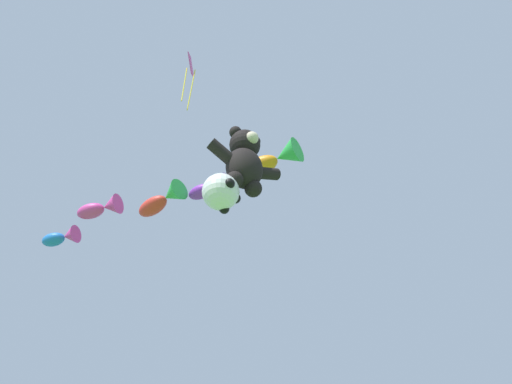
# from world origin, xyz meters

# --- Properties ---
(teddy_bear_kite) EXTENTS (2.20, 0.97, 2.24)m
(teddy_bear_kite) POSITION_xyz_m (-1.20, 5.40, 12.43)
(teddy_bear_kite) COLOR black
(soccer_ball_kite) EXTENTS (1.03, 1.03, 0.95)m
(soccer_ball_kite) POSITION_xyz_m (-1.71, 5.65, 11.21)
(soccer_ball_kite) COLOR white
(fish_kite_tangerine) EXTENTS (1.59, 2.26, 0.85)m
(fish_kite_tangerine) POSITION_xyz_m (0.74, 6.85, 14.88)
(fish_kite_tangerine) COLOR orange
(fish_kite_violet) EXTENTS (1.22, 1.58, 0.65)m
(fish_kite_violet) POSITION_xyz_m (-0.37, 8.94, 14.77)
(fish_kite_violet) COLOR purple
(fish_kite_crimson) EXTENTS (1.24, 2.08, 0.78)m
(fish_kite_crimson) POSITION_xyz_m (-1.44, 10.38, 14.80)
(fish_kite_crimson) COLOR red
(fish_kite_magenta) EXTENTS (1.57, 1.79, 0.77)m
(fish_kite_magenta) POSITION_xyz_m (-2.87, 12.76, 15.52)
(fish_kite_magenta) COLOR #E53F9E
(fish_kite_cobalt) EXTENTS (1.39, 1.56, 0.70)m
(fish_kite_cobalt) POSITION_xyz_m (-3.59, 14.71, 15.16)
(fish_kite_cobalt) COLOR blue
(diamond_kite) EXTENTS (0.62, 0.75, 2.58)m
(diamond_kite) POSITION_xyz_m (-2.75, 6.22, 16.38)
(diamond_kite) COLOR #E53F9E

